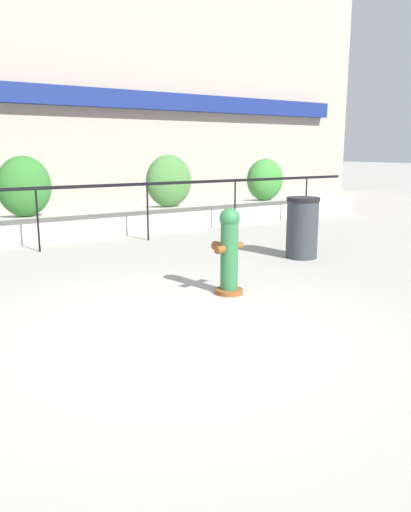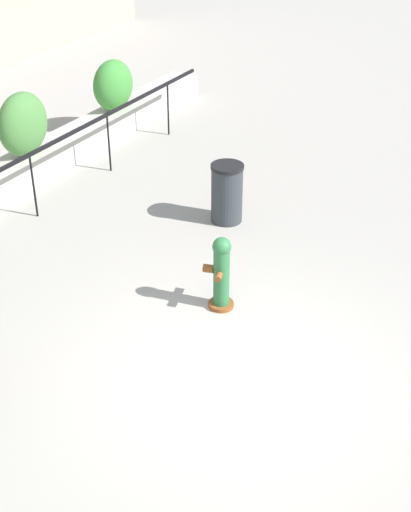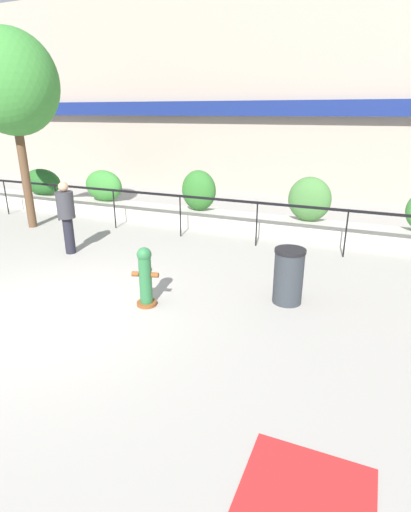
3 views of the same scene
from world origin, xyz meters
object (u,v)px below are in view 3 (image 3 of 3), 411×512
at_px(hedge_bush_2, 199,190).
at_px(pedestrian, 66,213).
at_px(street_tree, 11,84).
at_px(trash_bin, 288,276).
at_px(hedge_bush_3, 310,199).
at_px(hedge_bush_1, 104,186).
at_px(fire_hydrant, 145,276).
at_px(hedge_bush_0, 42,182).

height_order(hedge_bush_2, pedestrian, pedestrian).
distance_m(street_tree, trash_bin, 8.99).
distance_m(hedge_bush_2, hedge_bush_3, 3.17).
relative_size(hedge_bush_3, street_tree, 0.22).
bearing_deg(hedge_bush_3, hedge_bush_1, 180.00).
relative_size(hedge_bush_2, street_tree, 0.22).
xyz_separation_m(hedge_bush_3, street_tree, (-7.74, -1.96, 2.85)).
xyz_separation_m(fire_hydrant, pedestrian, (-3.14, 1.69, 0.44)).
bearing_deg(hedge_bush_1, hedge_bush_0, 180.00).
height_order(hedge_bush_1, fire_hydrant, hedge_bush_1).
relative_size(hedge_bush_2, trash_bin, 1.16).
height_order(hedge_bush_0, hedge_bush_3, hedge_bush_3).
bearing_deg(hedge_bush_3, pedestrian, -146.30).
xyz_separation_m(hedge_bush_0, trash_bin, (9.42, -3.99, -0.44)).
xyz_separation_m(fire_hydrant, street_tree, (-5.79, 3.12, 3.38)).
xyz_separation_m(hedge_bush_0, hedge_bush_2, (5.93, 0.00, 0.14)).
height_order(hedge_bush_0, hedge_bush_1, hedge_bush_1).
bearing_deg(hedge_bush_3, street_tree, -165.80).
distance_m(hedge_bush_0, street_tree, 3.82).
relative_size(hedge_bush_1, fire_hydrant, 1.22).
xyz_separation_m(hedge_bush_0, street_tree, (1.36, -1.96, 2.99)).
bearing_deg(hedge_bush_3, trash_bin, -85.34).
height_order(fire_hydrant, pedestrian, pedestrian).
distance_m(hedge_bush_1, hedge_bush_2, 3.36).
distance_m(fire_hydrant, street_tree, 7.40).
bearing_deg(hedge_bush_2, trash_bin, -48.77).
height_order(hedge_bush_1, street_tree, street_tree).
distance_m(hedge_bush_0, hedge_bush_3, 9.10).
relative_size(hedge_bush_1, hedge_bush_3, 1.13).
bearing_deg(hedge_bush_1, hedge_bush_2, 0.00).
relative_size(hedge_bush_0, fire_hydrant, 1.37).
distance_m(hedge_bush_3, pedestrian, 6.11).
xyz_separation_m(hedge_bush_1, trash_bin, (6.85, -3.99, -0.49)).
relative_size(hedge_bush_0, trash_bin, 1.47).
bearing_deg(street_tree, fire_hydrant, -28.29).
distance_m(fire_hydrant, trash_bin, 2.52).
distance_m(hedge_bush_0, hedge_bush_2, 5.93).
distance_m(hedge_bush_1, pedestrian, 3.68).
bearing_deg(pedestrian, fire_hydrant, -28.24).
height_order(fire_hydrant, trash_bin, fire_hydrant).
height_order(hedge_bush_1, hedge_bush_2, hedge_bush_2).
distance_m(hedge_bush_3, street_tree, 8.47).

